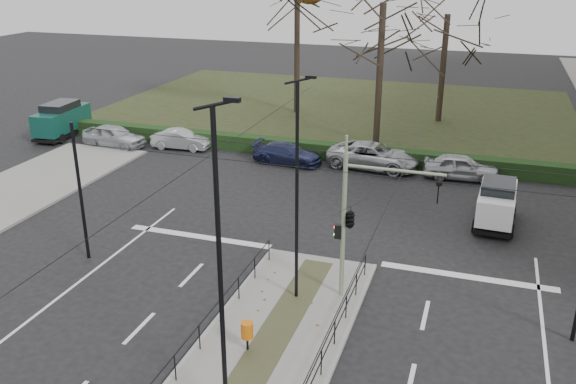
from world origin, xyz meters
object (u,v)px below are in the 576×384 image
streetlamp_median_near (221,269)px  white_van (497,202)px  litter_bin (247,330)px  parked_car_third (287,154)px  parked_car_fifth (461,167)px  bare_tree_center (447,22)px  parked_car_first (114,136)px  parked_car_fourth (373,156)px  bare_tree_near (383,14)px  green_van (62,119)px  parked_car_second (181,139)px  streetlamp_median_far (297,191)px  traffic_light (353,216)px

streetlamp_median_near → white_van: bearing=67.0°
litter_bin → parked_car_third: (-4.95, 18.98, -0.24)m
parked_car_fifth → bare_tree_center: bearing=7.4°
white_van → parked_car_first: bearing=167.9°
litter_bin → parked_car_fourth: 19.77m
parked_car_first → bare_tree_near: bare_tree_near is taller
green_van → bare_tree_center: bare_tree_center is taller
parked_car_fourth → streetlamp_median_near: bearing=-173.6°
parked_car_first → white_van: bearing=-97.5°
litter_bin → bare_tree_center: bare_tree_center is taller
parked_car_second → bare_tree_near: size_ratio=0.32×
streetlamp_median_near → parked_car_second: size_ratio=2.31×
bare_tree_near → bare_tree_center: bearing=65.9°
green_van → parked_car_third: bearing=-2.3°
parked_car_fourth → bare_tree_near: 9.32m
parked_car_first → parked_car_fifth: 22.72m
streetlamp_median_far → green_van: (-22.65, 15.99, -3.10)m
streetlamp_median_far → bare_tree_center: bare_tree_center is taller
streetlamp_median_far → parked_car_third: 16.67m
litter_bin → streetlamp_median_near: streetlamp_median_near is taller
streetlamp_median_far → litter_bin: bearing=-98.0°
streetlamp_median_near → parked_car_first: size_ratio=2.03×
streetlamp_median_far → bare_tree_near: bare_tree_near is taller
streetlamp_median_near → green_van: 32.24m
streetlamp_median_near → parked_car_first: (-17.75, 21.57, -3.98)m
streetlamp_median_far → green_van: bearing=144.8°
parked_car_third → green_van: 17.21m
parked_car_fourth → white_van: 9.67m
green_van → parked_car_fifth: bearing=-0.5°
litter_bin → parked_car_fourth: (0.31, 19.77, -0.11)m
streetlamp_median_far → bare_tree_near: (-0.93, 20.95, 4.30)m
green_van → parked_car_fourth: bearing=0.3°
parked_car_fourth → parked_car_fifth: size_ratio=1.29×
parked_car_second → traffic_light: bearing=-139.6°
white_van → parked_car_fifth: size_ratio=0.94×
parked_car_third → parked_car_fourth: size_ratio=0.79×
streetlamp_median_near → parked_car_fourth: (-0.26, 22.73, -3.97)m
parked_car_third → bare_tree_center: bearing=-26.9°
white_van → parked_car_fifth: bearing=107.9°
streetlamp_median_near → parked_car_third: bearing=104.1°
parked_car_fourth → parked_car_first: bearing=99.6°
streetlamp_median_far → parked_car_fourth: 16.50m
streetlamp_median_near → litter_bin: bearing=100.9°
streetlamp_median_near → white_van: 18.05m
traffic_light → bare_tree_center: bearing=88.7°
streetlamp_median_far → green_van: streetlamp_median_far is taller
litter_bin → parked_car_first: size_ratio=0.23×
streetlamp_median_near → parked_car_second: streetlamp_median_near is taller
litter_bin → streetlamp_median_near: (0.57, -2.96, 3.86)m
traffic_light → parked_car_first: size_ratio=1.26×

